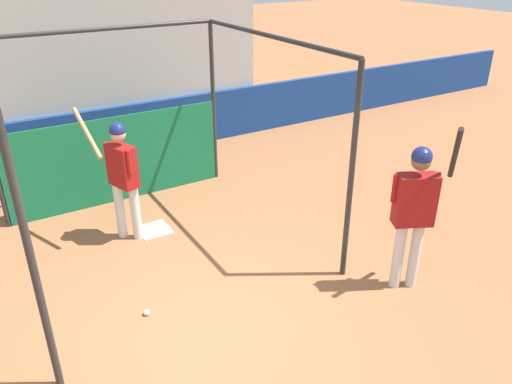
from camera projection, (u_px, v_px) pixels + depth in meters
name	position (u px, v px, depth m)	size (l,w,h in m)	color
ground_plane	(213.00, 332.00, 5.41)	(60.00, 60.00, 0.00)	#935B38
outfield_wall	(81.00, 139.00, 9.33)	(24.00, 0.12, 1.04)	navy
bleacher_section	(49.00, 64.00, 10.46)	(7.60, 4.00, 3.12)	#9E9E99
batting_cage	(126.00, 142.00, 7.28)	(3.54, 3.60, 2.74)	#282828
home_plate	(154.00, 230.00, 7.35)	(0.44, 0.44, 0.02)	white
player_batter	(122.00, 171.00, 6.73)	(0.61, 0.79, 1.86)	silver
player_waiting	(415.00, 205.00, 5.67)	(0.81, 0.57, 2.11)	silver
baseball	(147.00, 312.00, 5.64)	(0.07, 0.07, 0.07)	white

